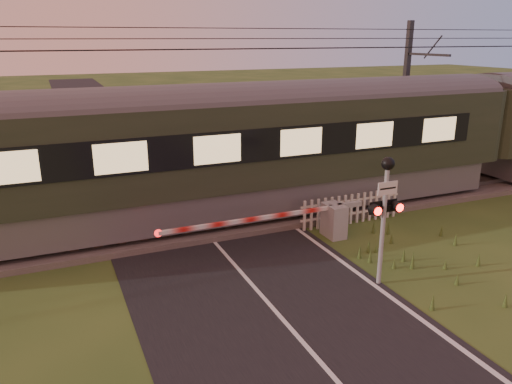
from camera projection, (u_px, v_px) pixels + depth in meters
name	position (u px, v px, depth m)	size (l,w,h in m)	color
ground	(287.00, 325.00, 10.58)	(160.00, 160.00, 0.00)	#2A471B
road	(293.00, 330.00, 10.38)	(6.00, 140.00, 0.03)	black
track_bed	(198.00, 222.00, 16.27)	(140.00, 3.40, 0.39)	#47423D
overhead_wires	(191.00, 41.00, 14.58)	(120.00, 0.62, 0.62)	black
train	(476.00, 128.00, 19.93)	(44.65, 3.08, 4.17)	slate
boom_gate	(325.00, 220.00, 15.02)	(6.39, 0.79, 1.05)	gray
crossing_signal	(385.00, 199.00, 11.71)	(0.82, 0.35, 3.22)	gray
picket_fence	(351.00, 209.00, 16.20)	(3.68, 0.08, 1.00)	silver
catenary_mast	(406.00, 98.00, 20.91)	(0.20, 2.45, 6.49)	#2D2D30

